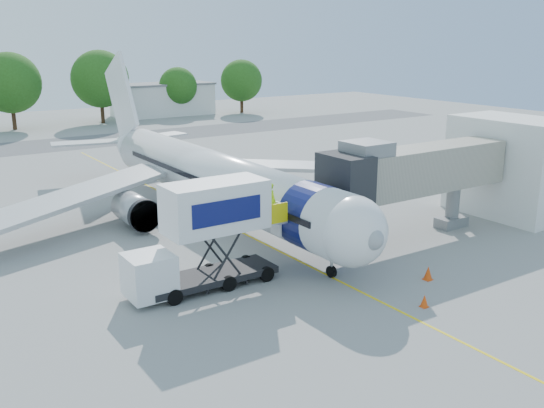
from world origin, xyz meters
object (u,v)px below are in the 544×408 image
aircraft (210,177)px  jet_bridge (408,172)px  catering_hiloader (204,237)px  ground_tug (440,365)px

aircraft → jet_bridge: 13.77m
aircraft → catering_hiloader: (-6.26, -11.12, -0.19)m
jet_bridge → catering_hiloader: jet_bridge is taller
jet_bridge → catering_hiloader: bearing=-180.0°
ground_tug → catering_hiloader: bearing=113.3°
catering_hiloader → ground_tug: bearing=-76.5°
jet_bridge → ground_tug: jet_bridge is taller
catering_hiloader → ground_tug: size_ratio=2.38×
aircraft → ground_tug: bearing=-97.6°
catering_hiloader → ground_tug: 13.27m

